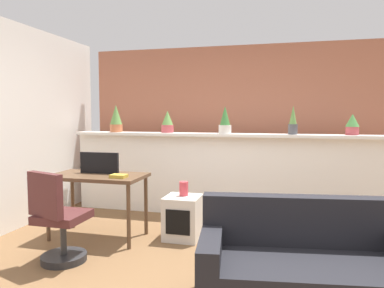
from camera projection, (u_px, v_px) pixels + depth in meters
name	position (u px, v px, depth m)	size (l,w,h in m)	color
ground_plane	(191.00, 276.00, 3.27)	(12.00, 12.00, 0.00)	brown
divider_wall	(226.00, 176.00, 5.15)	(4.55, 0.16, 1.14)	white
plant_shelf	(226.00, 135.00, 5.06)	(4.55, 0.30, 0.04)	white
brick_wall_behind	(233.00, 127.00, 5.67)	(4.55, 0.10, 2.50)	#AD664C
potted_plant_0	(116.00, 119.00, 5.45)	(0.19, 0.19, 0.41)	#C66B42
potted_plant_1	(167.00, 122.00, 5.30)	(0.18, 0.18, 0.32)	#B7474C
potted_plant_2	(225.00, 121.00, 5.03)	(0.18, 0.18, 0.38)	silver
potted_plant_3	(293.00, 122.00, 4.80)	(0.12, 0.12, 0.39)	#4C4C51
potted_plant_4	(352.00, 124.00, 4.68)	(0.17, 0.17, 0.27)	#B7474C
desk	(98.00, 182.00, 4.23)	(1.10, 0.60, 0.75)	brown
tv_monitor	(99.00, 163.00, 4.30)	(0.49, 0.04, 0.25)	black
office_chair	(58.00, 224.00, 3.51)	(0.50, 0.50, 0.91)	#262628
side_cube_shelf	(183.00, 218.00, 4.23)	(0.40, 0.41, 0.50)	silver
vase_on_shelf	(184.00, 189.00, 4.24)	(0.10, 0.10, 0.17)	#CC3D47
book_on_desk	(119.00, 176.00, 4.02)	(0.17, 0.13, 0.04)	gold
couch	(305.00, 272.00, 2.69)	(1.65, 0.97, 0.80)	black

